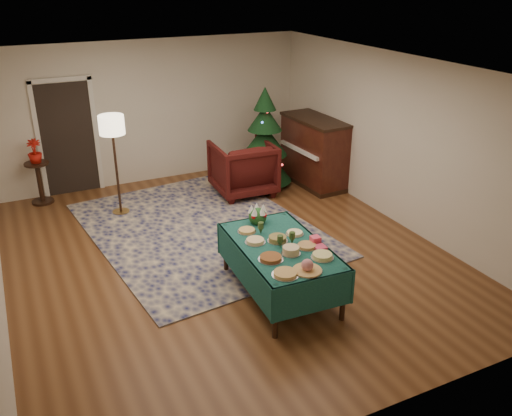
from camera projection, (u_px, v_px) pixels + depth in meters
name	position (u px, v px, depth m)	size (l,w,h in m)	color
room_shell	(223.00, 168.00, 7.45)	(7.00, 7.00, 7.00)	#593319
doorway	(67.00, 136.00, 9.78)	(1.08, 0.04, 2.16)	black
rug	(201.00, 229.00, 8.74)	(3.20, 4.20, 0.02)	#131948
buffet_table	(280.00, 255.00, 6.81)	(1.15, 1.86, 0.70)	black
platter_0	(285.00, 274.00, 6.08)	(0.31, 0.31, 0.04)	silver
platter_1	(307.00, 267.00, 6.15)	(0.35, 0.35, 0.15)	silver
platter_2	(322.00, 256.00, 6.44)	(0.27, 0.27, 0.06)	silver
platter_3	(271.00, 258.00, 6.40)	(0.30, 0.30, 0.05)	silver
platter_4	(291.00, 251.00, 6.53)	(0.24, 0.24, 0.10)	silver
platter_5	(307.00, 246.00, 6.69)	(0.26, 0.26, 0.04)	silver
platter_6	(255.00, 241.00, 6.80)	(0.26, 0.26, 0.05)	silver
platter_7	(278.00, 239.00, 6.84)	(0.26, 0.26, 0.07)	silver
platter_8	(295.00, 233.00, 7.01)	(0.24, 0.24, 0.04)	silver
platter_9	(247.00, 231.00, 7.08)	(0.25, 0.25, 0.04)	silver
goblet_0	(261.00, 228.00, 7.00)	(0.08, 0.08, 0.16)	#2D471E
goblet_1	(292.00, 238.00, 6.74)	(0.08, 0.08, 0.16)	#2D471E
goblet_2	(280.00, 241.00, 6.66)	(0.08, 0.08, 0.16)	#2D471E
napkin_stack	(320.00, 248.00, 6.65)	(0.14, 0.14, 0.04)	#DB3C61
gift_box	(315.00, 240.00, 6.78)	(0.11, 0.11, 0.09)	#FA4563
centerpiece	(258.00, 215.00, 7.29)	(0.25, 0.25, 0.29)	#1E4C1E
armchair	(243.00, 166.00, 9.96)	(1.05, 0.98, 1.08)	#400F0D
floor_lamp	(112.00, 131.00, 8.76)	(0.41, 0.41, 1.71)	#A57F3F
side_table	(40.00, 183.00, 9.60)	(0.42, 0.42, 0.76)	black
potted_plant	(35.00, 156.00, 9.40)	(0.23, 0.42, 0.23)	red
christmas_tree	(265.00, 142.00, 10.22)	(1.38, 1.38, 1.90)	black
piano	(314.00, 152.00, 10.37)	(0.76, 1.53, 1.30)	black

